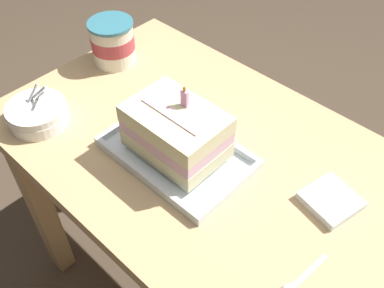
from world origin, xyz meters
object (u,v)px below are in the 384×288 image
at_px(bowl_stack, 37,114).
at_px(napkin_pile, 331,200).
at_px(ice_cream_tub, 113,42).
at_px(birthday_cake, 176,131).
at_px(serving_spoon_near_tray, 294,285).
at_px(foil_tray, 177,154).

bearing_deg(bowl_stack, napkin_pile, 22.69).
bearing_deg(bowl_stack, ice_cream_tub, 101.94).
bearing_deg(napkin_pile, birthday_cake, -159.12).
height_order(serving_spoon_near_tray, napkin_pile, napkin_pile).
bearing_deg(serving_spoon_near_tray, birthday_cake, 167.58).
bearing_deg(ice_cream_tub, serving_spoon_near_tray, -16.47).
xyz_separation_m(birthday_cake, napkin_pile, (0.32, 0.12, -0.07)).
xyz_separation_m(foil_tray, birthday_cake, (0.00, 0.00, 0.07)).
bearing_deg(foil_tray, napkin_pile, 20.88).
xyz_separation_m(birthday_cake, serving_spoon_near_tray, (0.37, -0.08, -0.07)).
bearing_deg(foil_tray, bowl_stack, -155.57).
height_order(ice_cream_tub, serving_spoon_near_tray, ice_cream_tub).
bearing_deg(serving_spoon_near_tray, ice_cream_tub, 163.53).
height_order(birthday_cake, ice_cream_tub, birthday_cake).
relative_size(foil_tray, serving_spoon_near_tray, 2.64).
relative_size(birthday_cake, serving_spoon_near_tray, 1.69).
bearing_deg(bowl_stack, birthday_cake, 24.43).
relative_size(serving_spoon_near_tray, napkin_pile, 1.02).
bearing_deg(serving_spoon_near_tray, foil_tray, 167.58).
relative_size(birthday_cake, napkin_pile, 1.73).
bearing_deg(bowl_stack, serving_spoon_near_tray, 5.48).
relative_size(foil_tray, bowl_stack, 2.25).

